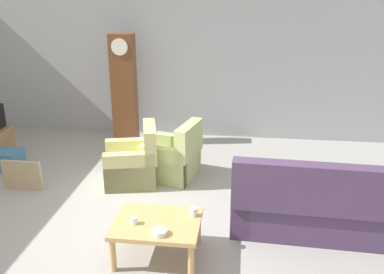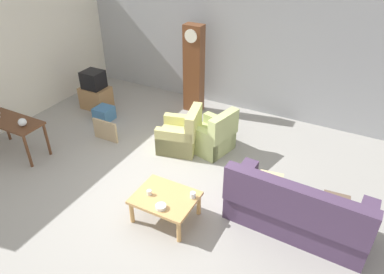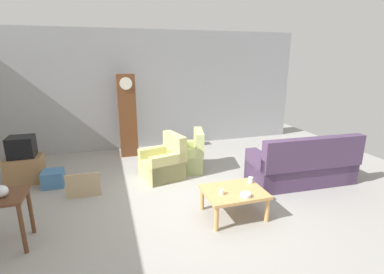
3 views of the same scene
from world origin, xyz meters
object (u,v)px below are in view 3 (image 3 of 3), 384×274
(framed_picture_leaning, at_px, (83,185))
(glass_dome_cloche, at_px, (2,191))
(coffee_table_wood, at_px, (234,194))
(storage_box_blue, at_px, (53,178))
(cup_white_porcelain, at_px, (222,192))
(tv_stand_cabinet, at_px, (25,169))
(bowl_white_stacked, at_px, (246,195))
(armchair_olive_near, at_px, (164,164))
(grandfather_clock, at_px, (127,116))
(couch_floral, at_px, (303,167))
(cup_blue_rimmed, at_px, (251,180))
(tv_crt, at_px, (21,147))
(armchair_olive_far, at_px, (187,157))

(framed_picture_leaning, xyz_separation_m, glass_dome_cloche, (-0.87, -1.23, 0.60))
(coffee_table_wood, relative_size, storage_box_blue, 2.42)
(glass_dome_cloche, bearing_deg, cup_white_porcelain, -4.30)
(coffee_table_wood, bearing_deg, framed_picture_leaning, 149.55)
(coffee_table_wood, xyz_separation_m, cup_white_porcelain, (-0.24, -0.07, 0.10))
(coffee_table_wood, height_order, glass_dome_cloche, glass_dome_cloche)
(tv_stand_cabinet, relative_size, bowl_white_stacked, 4.15)
(armchair_olive_near, relative_size, glass_dome_cloche, 6.03)
(coffee_table_wood, xyz_separation_m, framed_picture_leaning, (-2.35, 1.38, -0.15))
(grandfather_clock, bearing_deg, bowl_white_stacked, -69.39)
(couch_floral, relative_size, cup_blue_rimmed, 21.71)
(storage_box_blue, bearing_deg, tv_stand_cabinet, 144.39)
(cup_blue_rimmed, bearing_deg, coffee_table_wood, -154.97)
(glass_dome_cloche, bearing_deg, framed_picture_leaning, 54.82)
(tv_crt, bearing_deg, glass_dome_cloche, -82.34)
(framed_picture_leaning, relative_size, bowl_white_stacked, 3.67)
(cup_blue_rimmed, bearing_deg, cup_white_porcelain, -158.16)
(coffee_table_wood, height_order, tv_stand_cabinet, tv_stand_cabinet)
(armchair_olive_near, bearing_deg, cup_blue_rimmed, -55.32)
(tv_stand_cabinet, relative_size, storage_box_blue, 1.71)
(grandfather_clock, bearing_deg, couch_floral, -41.08)
(armchair_olive_far, height_order, grandfather_clock, grandfather_clock)
(grandfather_clock, height_order, cup_white_porcelain, grandfather_clock)
(tv_crt, bearing_deg, bowl_white_stacked, -36.95)
(grandfather_clock, bearing_deg, tv_crt, -154.64)
(tv_stand_cabinet, xyz_separation_m, tv_crt, (0.00, 0.00, 0.48))
(coffee_table_wood, xyz_separation_m, tv_crt, (-3.53, 2.47, 0.37))
(couch_floral, relative_size, tv_stand_cabinet, 3.14)
(armchair_olive_far, xyz_separation_m, coffee_table_wood, (0.18, -2.10, 0.07))
(grandfather_clock, height_order, tv_crt, grandfather_clock)
(glass_dome_cloche, relative_size, cup_white_porcelain, 2.01)
(glass_dome_cloche, xyz_separation_m, cup_blue_rimmed, (3.61, 0.03, -0.33))
(armchair_olive_near, relative_size, tv_crt, 1.98)
(storage_box_blue, bearing_deg, couch_floral, -15.49)
(coffee_table_wood, relative_size, cup_white_porcelain, 12.22)
(couch_floral, relative_size, grandfather_clock, 1.02)
(grandfather_clock, xyz_separation_m, cup_blue_rimmed, (1.73, -3.33, -0.56))
(armchair_olive_near, relative_size, coffee_table_wood, 0.99)
(cup_blue_rimmed, relative_size, bowl_white_stacked, 0.60)
(armchair_olive_far, relative_size, storage_box_blue, 2.39)
(grandfather_clock, xyz_separation_m, cup_white_porcelain, (1.09, -3.59, -0.57))
(armchair_olive_near, relative_size, storage_box_blue, 2.40)
(couch_floral, bearing_deg, glass_dome_cloche, -173.58)
(armchair_olive_far, height_order, coffee_table_wood, armchair_olive_far)
(armchair_olive_near, height_order, cup_white_porcelain, armchair_olive_near)
(coffee_table_wood, bearing_deg, tv_crt, 145.02)
(couch_floral, bearing_deg, grandfather_clock, 138.92)
(armchair_olive_far, bearing_deg, storage_box_blue, -179.12)
(couch_floral, relative_size, storage_box_blue, 5.37)
(couch_floral, height_order, tv_crt, couch_floral)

